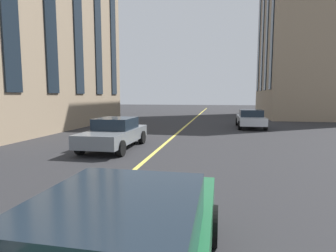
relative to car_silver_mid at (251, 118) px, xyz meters
name	(u,v)px	position (x,y,z in m)	size (l,w,h in m)	color
lane_centre_line	(173,137)	(-5.66, 4.90, -0.70)	(80.00, 0.16, 0.01)	#D8C64C
car_silver_mid	(251,118)	(0.00, 0.00, 0.00)	(4.40, 1.95, 1.37)	#B7BABF
car_green_far	(125,250)	(-18.18, 3.22, 0.00)	(4.40, 1.95, 1.37)	#1E6038
car_grey_parked_b	(115,133)	(-9.46, 6.89, 0.00)	(4.40, 1.95, 1.37)	slate
building_left_near	(12,6)	(-2.50, 17.62, 8.37)	(16.17, 10.57, 18.14)	gray
building_right_near	(317,18)	(12.16, -7.91, 10.16)	(12.40, 10.76, 21.73)	gray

